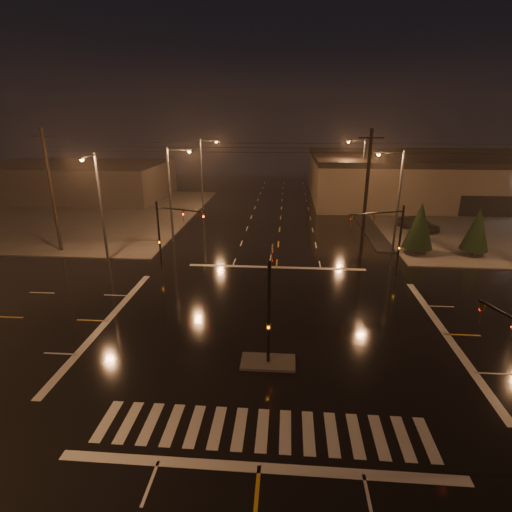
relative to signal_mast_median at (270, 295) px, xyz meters
The scene contains 22 objects.
ground 4.85m from the signal_mast_median, 90.00° to the left, with size 140.00×140.00×0.00m, color black.
sidewalk_ne 44.80m from the signal_mast_median, 47.79° to the left, with size 36.00×36.00×0.12m, color #47453F.
sidewalk_nw 44.80m from the signal_mast_median, 132.21° to the left, with size 36.00×36.00×0.12m, color #47453F.
median_island 3.79m from the signal_mast_median, 90.00° to the right, with size 3.00×1.60×0.15m, color #47453F.
crosswalk 7.01m from the signal_mast_median, 90.00° to the right, with size 15.00×2.60×0.01m, color beige.
stop_bar_near 8.77m from the signal_mast_median, 90.00° to the right, with size 16.00×0.50×0.01m, color beige.
stop_bar_far 14.56m from the signal_mast_median, 90.00° to the left, with size 16.00×0.50×0.01m, color beige.
retail_building 60.26m from the signal_mast_median, 54.49° to the left, with size 60.20×28.30×7.20m.
commercial_block 57.07m from the signal_mast_median, 127.83° to the left, with size 30.00×18.00×5.60m, color #403938.
signal_mast_median is the anchor object (origin of this frame).
signal_mast_ne 16.27m from the signal_mast_median, 54.28° to the left, with size 4.84×1.86×6.00m.
signal_mast_nw 16.27m from the signal_mast_median, 125.72° to the left, with size 4.84×1.86×6.00m.
streetlight_1 23.94m from the signal_mast_median, 117.96° to the left, with size 2.77×0.32×10.00m.
streetlight_2 38.78m from the signal_mast_median, 106.79° to the left, with size 2.77×0.32×10.00m.
streetlight_3 22.20m from the signal_mast_median, 59.61° to the left, with size 2.77×0.32×10.00m.
streetlight_4 40.69m from the signal_mast_median, 74.03° to the left, with size 2.77×0.32×10.00m.
streetlight_5 21.53m from the signal_mast_median, 138.30° to the left, with size 0.32×2.77×10.00m.
utility_pole_0 27.95m from the signal_mast_median, 142.19° to the left, with size 2.20×0.32×12.00m.
utility_pole_1 19.00m from the signal_mast_median, 64.89° to the left, with size 2.20×0.32×12.00m.
conifer_0 23.34m from the signal_mast_median, 53.91° to the left, with size 2.88×2.88×5.20m.
conifer_1 26.67m from the signal_mast_median, 44.39° to the left, with size 2.61×2.61×4.77m.
car_parked 32.49m from the signal_mast_median, 59.25° to the left, with size 2.03×5.06×1.72m, color black.
Camera 1 is at (0.82, -22.91, 12.91)m, focal length 28.00 mm.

